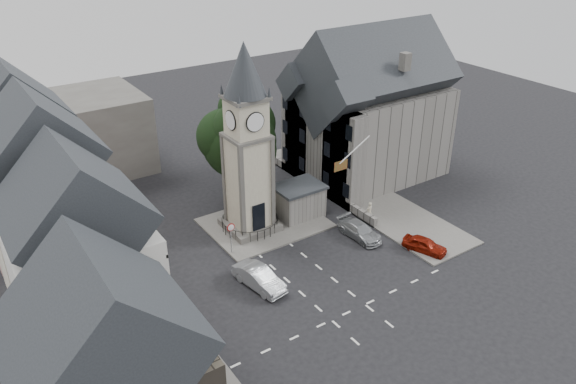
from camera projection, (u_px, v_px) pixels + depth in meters
ground at (303, 273)px, 43.11m from camera, size 120.00×120.00×0.00m
pavement_west at (118, 289)px, 41.31m from camera, size 6.00×30.00×0.14m
pavement_east at (356, 192)px, 54.89m from camera, size 6.00×26.00×0.14m
central_island at (265, 223)px, 49.70m from camera, size 10.00×8.00×0.16m
road_markings at (349, 312)px, 39.06m from camera, size 20.00×8.00×0.01m
clock_tower at (247, 143)px, 45.22m from camera, size 4.86×4.86×16.25m
stone_shelter at (299, 201)px, 50.28m from camera, size 4.30×3.30×3.08m
town_tree at (239, 132)px, 50.43m from camera, size 7.20×7.20×10.80m
warning_sign_post at (231, 232)px, 44.58m from camera, size 0.70×0.19×2.85m
terrace_pink at (26, 170)px, 44.16m from camera, size 8.10×7.60×12.80m
terrace_cream at (51, 212)px, 38.28m from camera, size 8.10×7.60×12.80m
terrace_tudor at (87, 274)px, 32.58m from camera, size 8.10×7.60×12.00m
backdrop_west at (43, 143)px, 55.92m from camera, size 20.00×10.00×8.00m
east_building at (368, 117)px, 56.01m from camera, size 14.40×11.40×12.60m
east_boundary_wall at (321, 188)px, 54.80m from camera, size 0.40×16.00×0.90m
flagpole at (355, 150)px, 46.76m from camera, size 3.68×0.10×2.74m
car_west_blue at (181, 351)px, 34.80m from camera, size 4.00×2.25×1.29m
car_west_silver at (186, 358)px, 34.34m from camera, size 3.90×1.58×1.26m
car_west_grey at (120, 264)px, 42.97m from camera, size 5.67×3.55×1.46m
car_island_silver at (259, 278)px, 41.33m from camera, size 2.38×4.83×1.52m
car_island_east at (359, 231)px, 47.47m from camera, size 1.96×4.48×1.28m
car_east_red at (425, 245)px, 45.56m from camera, size 2.66×3.90×1.23m
pedestrian at (369, 211)px, 49.83m from camera, size 0.69×0.48×1.83m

